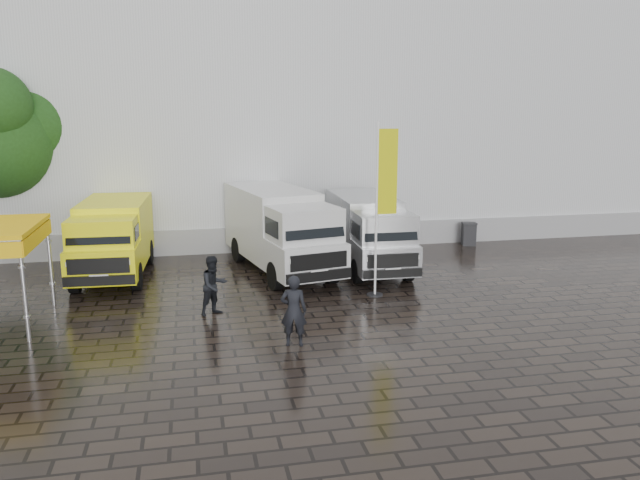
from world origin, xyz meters
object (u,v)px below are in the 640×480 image
(van_white, at_px, (281,232))
(van_silver, at_px, (369,234))
(flagpole, at_px, (383,200))
(wheelie_bin, at_px, (469,234))
(van_yellow, at_px, (113,240))
(person_tent, at_px, (214,285))
(person_front, at_px, (294,311))

(van_white, bearing_deg, van_silver, -15.92)
(flagpole, relative_size, wheelie_bin, 5.50)
(van_silver, height_order, wheelie_bin, van_silver)
(van_white, bearing_deg, flagpole, -65.21)
(van_yellow, relative_size, person_tent, 3.28)
(person_front, distance_m, person_tent, 3.30)
(van_silver, bearing_deg, person_tent, -143.11)
(wheelie_bin, bearing_deg, van_silver, -136.76)
(van_silver, distance_m, flagpole, 3.73)
(wheelie_bin, bearing_deg, flagpole, -118.65)
(van_yellow, xyz_separation_m, person_tent, (3.19, -4.74, -0.43))
(person_tent, bearing_deg, flagpole, -22.14)
(wheelie_bin, xyz_separation_m, person_front, (-9.10, -9.69, 0.41))
(van_silver, relative_size, flagpole, 1.11)
(van_yellow, height_order, van_white, van_white)
(van_yellow, bearing_deg, person_tent, -53.37)
(flagpole, xyz_separation_m, person_tent, (-5.13, -0.82, -2.15))
(van_white, xyz_separation_m, person_front, (-0.71, -7.06, -0.54))
(wheelie_bin, bearing_deg, person_front, -118.48)
(person_front, relative_size, person_tent, 1.06)
(van_silver, xyz_separation_m, person_tent, (-5.68, -4.09, -0.43))
(van_yellow, xyz_separation_m, wheelie_bin, (14.09, 2.19, -0.79))
(person_tent, bearing_deg, wheelie_bin, 1.23)
(van_yellow, distance_m, flagpole, 9.35)
(flagpole, distance_m, person_front, 5.32)
(van_yellow, distance_m, person_front, 9.02)
(van_yellow, height_order, flagpole, flagpole)
(flagpole, bearing_deg, van_white, 126.92)
(van_silver, distance_m, person_front, 7.88)
(person_front, bearing_deg, van_silver, -105.41)
(van_white, bearing_deg, person_tent, -132.48)
(wheelie_bin, bearing_deg, van_yellow, -156.44)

